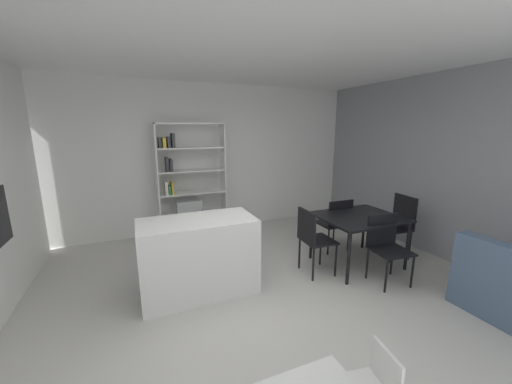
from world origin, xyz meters
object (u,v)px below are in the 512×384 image
Objects in this scene: dining_table at (359,220)px; kitchen_island at (199,256)px; dining_chair_far at (336,220)px; dining_chair_near at (386,242)px; open_bookshelf at (187,185)px; dining_chair_window_side at (399,221)px; dining_chair_island_side at (312,236)px.

kitchen_island is at bearing 176.19° from dining_table.
dining_chair_far is (2.32, 0.35, 0.06)m from kitchen_island.
kitchen_island reaches higher than dining_chair_near.
open_bookshelf is at bearing 134.88° from dining_table.
dining_chair_far is 0.95m from dining_chair_window_side.
open_bookshelf is 2.51m from dining_chair_island_side.
dining_chair_window_side is (0.79, 0.50, 0.05)m from dining_chair_near.
kitchen_island reaches higher than dining_table.
dining_chair_island_side is 1.05× the size of dining_chair_near.
dining_chair_window_side reaches higher than dining_table.
dining_table is (2.10, -2.11, -0.31)m from open_bookshelf.
dining_table is at bearing -87.62° from dining_chair_island_side.
kitchen_island is 1.18× the size of dining_table.
dining_chair_window_side is (1.59, -0.02, 0.02)m from dining_chair_island_side.
dining_chair_island_side is at bearing -84.08° from dining_chair_window_side.
dining_chair_window_side is (0.80, -0.52, 0.05)m from dining_chair_far.
dining_table is (2.32, -0.15, 0.21)m from kitchen_island.
dining_chair_far is at bearing -37.32° from open_bookshelf.
dining_chair_window_side reaches higher than kitchen_island.
dining_chair_far and dining_chair_near have the same top height.
open_bookshelf is 3.61m from dining_chair_window_side.
dining_chair_near is at bearing 91.78° from dining_chair_far.
open_bookshelf is at bearing 83.47° from kitchen_island.
kitchen_island is at bearing 170.77° from dining_chair_near.
dining_chair_island_side reaches higher than dining_chair_far.
kitchen_island is 2.34m from dining_table.
open_bookshelf is at bearing 34.53° from dining_chair_island_side.
dining_chair_island_side is 0.94m from dining_chair_far.
kitchen_island is 1.40× the size of dining_chair_window_side.
dining_chair_island_side is 0.96m from dining_chair_near.
kitchen_island is 1.55× the size of dining_chair_near.
dining_chair_near is at bearing -51.16° from open_bookshelf.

